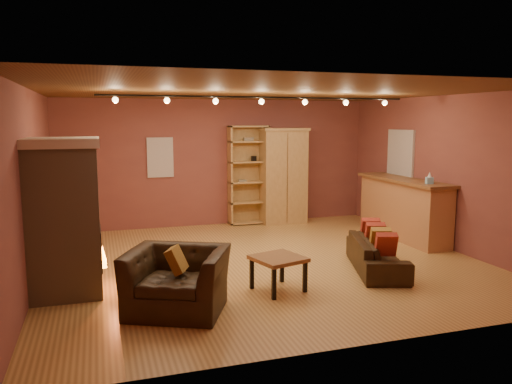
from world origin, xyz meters
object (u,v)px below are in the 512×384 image
object	(u,v)px
bookcase	(248,174)
loveseat	(377,248)
armchair	(177,270)
coffee_table	(278,262)
fireplace	(65,217)
bar_counter	(403,208)
armoire	(283,176)

from	to	relation	value
bookcase	loveseat	bearing A→B (deg)	-77.72
armchair	coffee_table	xyz separation A→B (m)	(1.45, 0.32, -0.11)
fireplace	loveseat	world-z (taller)	fireplace
bar_counter	armoire	bearing A→B (deg)	129.27
loveseat	coffee_table	distance (m)	1.85
armoire	armchair	xyz separation A→B (m)	(-3.16, -4.65, -0.57)
fireplace	bookcase	world-z (taller)	bookcase
bar_counter	armchair	xyz separation A→B (m)	(-4.92, -2.50, -0.09)
armoire	armchair	world-z (taller)	armoire
armchair	coffee_table	size ratio (longest dim) A/B	1.78
loveseat	armchair	size ratio (longest dim) A/B	1.29
fireplace	bar_counter	distance (m)	6.42
loveseat	coffee_table	xyz separation A→B (m)	(-1.81, -0.41, 0.05)
fireplace	armoire	world-z (taller)	armoire
bar_counter	coffee_table	distance (m)	4.10
bookcase	armoire	distance (m)	0.81
bar_counter	coffee_table	bearing A→B (deg)	-147.82
bookcase	armchair	world-z (taller)	bookcase
loveseat	armchair	bearing A→B (deg)	121.16
bookcase	armchair	distance (m)	5.39
fireplace	bar_counter	world-z (taller)	fireplace
armchair	bookcase	bearing A→B (deg)	88.89
fireplace	loveseat	distance (m)	4.65
loveseat	armchair	world-z (taller)	armchair
bar_counter	loveseat	world-z (taller)	bar_counter
armoire	coffee_table	bearing A→B (deg)	-111.52
fireplace	bar_counter	bearing A→B (deg)	12.84
fireplace	armoire	distance (m)	5.73
fireplace	armchair	bearing A→B (deg)	-39.13
fireplace	loveseat	bearing A→B (deg)	-4.40
bar_counter	loveseat	xyz separation A→B (m)	(-1.66, -1.78, -0.25)
armoire	armchair	distance (m)	5.65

